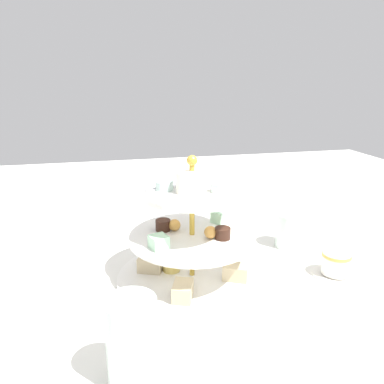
% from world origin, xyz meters
% --- Properties ---
extents(ground_plane, '(2.40, 2.40, 0.00)m').
position_xyz_m(ground_plane, '(0.00, 0.00, 0.00)').
color(ground_plane, silver).
extents(tiered_serving_stand, '(0.30, 0.30, 0.26)m').
position_xyz_m(tiered_serving_stand, '(0.00, -0.00, 0.07)').
color(tiered_serving_stand, white).
rests_on(tiered_serving_stand, ground_plane).
extents(water_glass_tall_right, '(0.07, 0.07, 0.13)m').
position_xyz_m(water_glass_tall_right, '(0.14, 0.25, 0.06)').
color(water_glass_tall_right, silver).
rests_on(water_glass_tall_right, ground_plane).
extents(water_glass_short_left, '(0.06, 0.06, 0.08)m').
position_xyz_m(water_glass_short_left, '(-0.26, -0.10, 0.04)').
color(water_glass_short_left, silver).
rests_on(water_glass_short_left, ground_plane).
extents(teacup_with_saucer, '(0.09, 0.09, 0.05)m').
position_xyz_m(teacup_with_saucer, '(-0.29, 0.05, 0.02)').
color(teacup_with_saucer, white).
rests_on(teacup_with_saucer, ground_plane).
extents(butter_knife_left, '(0.08, 0.16, 0.00)m').
position_xyz_m(butter_knife_left, '(0.31, -0.11, 0.00)').
color(butter_knife_left, silver).
rests_on(butter_knife_left, ground_plane).
extents(butter_knife_right, '(0.13, 0.13, 0.00)m').
position_xyz_m(butter_knife_right, '(-0.19, 0.27, 0.00)').
color(butter_knife_right, silver).
rests_on(butter_knife_right, ground_plane).
extents(water_glass_mid_back, '(0.06, 0.06, 0.10)m').
position_xyz_m(water_glass_mid_back, '(-0.05, -0.25, 0.05)').
color(water_glass_mid_back, silver).
rests_on(water_glass_mid_back, ground_plane).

